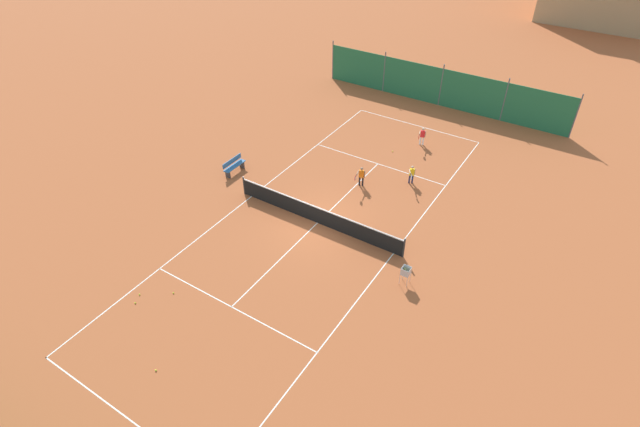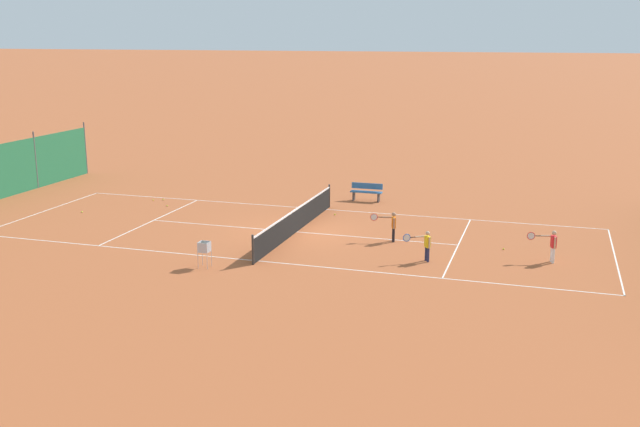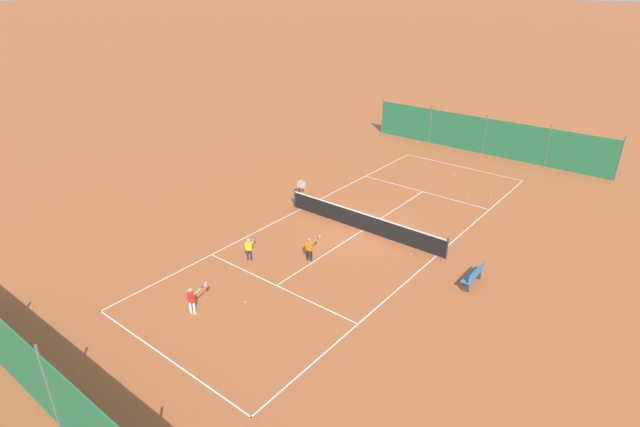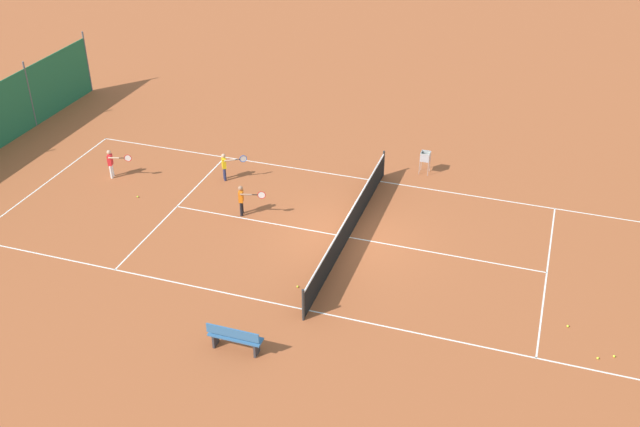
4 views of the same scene
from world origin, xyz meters
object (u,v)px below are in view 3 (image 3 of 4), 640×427
object	(u,v)px
player_near_baseline	(192,298)
tennis_ball_by_net_left	(492,198)
tennis_ball_alley_left	(454,175)
player_near_service	(249,247)
tennis_ball_alley_right	(468,198)
tennis_ball_service_box	(412,254)
tennis_ball_far_corner	(245,302)
ball_hopper	(302,185)
tennis_ball_by_net_right	(491,195)
courtside_bench	(473,276)
player_far_baseline	(310,247)
tennis_net	(363,221)

from	to	relation	value
player_near_baseline	tennis_ball_by_net_left	bearing A→B (deg)	-105.33
tennis_ball_alley_left	player_near_service	bearing A→B (deg)	80.20
tennis_ball_alley_right	tennis_ball_service_box	distance (m)	7.84
tennis_ball_alley_left	tennis_ball_service_box	world-z (taller)	same
tennis_ball_far_corner	tennis_ball_alley_left	bearing A→B (deg)	-91.36
tennis_ball_far_corner	ball_hopper	xyz separation A→B (m)	(5.17, -9.52, 0.62)
player_near_baseline	tennis_ball_by_net_right	distance (m)	18.67
tennis_ball_alley_left	courtside_bench	world-z (taller)	courtside_bench
tennis_ball_far_corner	tennis_ball_by_net_left	bearing A→B (deg)	-103.18
tennis_ball_alley_left	ball_hopper	size ratio (longest dim) A/B	0.07
player_far_baseline	tennis_ball_service_box	size ratio (longest dim) A/B	17.24
player_far_baseline	tennis_ball_alley_left	xyz separation A→B (m)	(-0.53, -14.05, -0.63)
player_near_service	tennis_ball_alley_left	size ratio (longest dim) A/B	16.42
courtside_bench	tennis_ball_by_net_right	bearing A→B (deg)	-73.09
tennis_net	tennis_ball_far_corner	bearing A→B (deg)	89.10
tennis_net	tennis_ball_alley_right	bearing A→B (deg)	-109.38
courtside_bench	tennis_ball_alley_left	bearing A→B (deg)	-62.16
tennis_net	player_near_service	xyz separation A→B (m)	(2.41, 5.56, 0.14)
tennis_ball_alley_left	courtside_bench	xyz separation A→B (m)	(-6.04, 11.44, 0.42)
player_near_service	tennis_ball_alley_right	bearing A→B (deg)	-111.17
player_near_service	ball_hopper	xyz separation A→B (m)	(2.88, -7.02, 0.02)
tennis_ball_service_box	courtside_bench	xyz separation A→B (m)	(-3.18, 0.62, 0.42)
tennis_ball_by_net_left	tennis_net	bearing A→B (deg)	65.50
tennis_net	tennis_ball_by_net_right	world-z (taller)	tennis_net
player_near_baseline	ball_hopper	distance (m)	11.89
player_far_baseline	tennis_ball_alley_left	bearing A→B (deg)	-92.16
tennis_ball_alley_right	tennis_ball_alley_left	distance (m)	3.73
tennis_ball_far_corner	player_far_baseline	bearing A→B (deg)	-88.61
player_near_service	player_far_baseline	world-z (taller)	player_far_baseline
tennis_ball_far_corner	tennis_ball_service_box	world-z (taller)	same
tennis_ball_by_net_right	tennis_ball_far_corner	bearing A→B (deg)	77.85
tennis_ball_by_net_right	courtside_bench	xyz separation A→B (m)	(-2.94, 9.66, 0.42)
ball_hopper	tennis_ball_by_net_right	bearing A→B (deg)	-141.58
player_near_baseline	ball_hopper	xyz separation A→B (m)	(4.07, -11.17, -0.01)
player_near_baseline	ball_hopper	world-z (taller)	player_near_baseline
tennis_ball_alley_left	tennis_ball_by_net_right	xyz separation A→B (m)	(-3.11, 1.78, 0.00)
tennis_ball_far_corner	tennis_ball_by_net_right	bearing A→B (deg)	-102.15
tennis_net	player_far_baseline	xyz separation A→B (m)	(0.23, 3.92, 0.17)
player_near_baseline	courtside_bench	world-z (taller)	player_near_baseline
tennis_net	tennis_ball_by_net_right	bearing A→B (deg)	-112.19
tennis_net	player_near_baseline	world-z (taller)	player_near_baseline
player_near_service	tennis_ball_alley_left	bearing A→B (deg)	-99.80
tennis_ball_alley_left	tennis_ball_by_net_left	xyz separation A→B (m)	(-3.32, 2.19, 0.00)
tennis_net	player_near_service	world-z (taller)	player_near_service
tennis_ball_service_box	tennis_net	bearing A→B (deg)	-12.07
tennis_ball_by_net_right	tennis_ball_service_box	bearing A→B (deg)	88.46
player_far_baseline	tennis_ball_service_box	xyz separation A→B (m)	(-3.39, -3.24, -0.63)
tennis_ball_alley_right	ball_hopper	bearing A→B (deg)	36.04
tennis_net	tennis_ball_alley_right	xyz separation A→B (m)	(-2.51, -7.13, -0.47)
tennis_ball_by_net_left	ball_hopper	size ratio (longest dim) A/B	0.07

